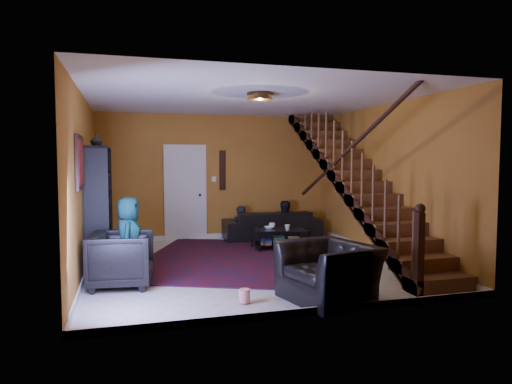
% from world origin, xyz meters
% --- Properties ---
extents(floor, '(5.50, 5.50, 0.00)m').
position_xyz_m(floor, '(0.00, 0.00, 0.00)').
color(floor, beige).
rests_on(floor, ground).
extents(room, '(5.50, 5.50, 5.50)m').
position_xyz_m(room, '(-1.33, 1.33, 0.05)').
color(room, '#B67728').
rests_on(room, ground).
extents(staircase, '(0.95, 5.02, 3.18)m').
position_xyz_m(staircase, '(2.12, -0.00, 1.40)').
color(staircase, brown).
rests_on(staircase, floor).
extents(bookshelf, '(0.35, 1.80, 2.00)m').
position_xyz_m(bookshelf, '(-2.40, 0.60, 0.96)').
color(bookshelf, black).
rests_on(bookshelf, floor).
extents(door, '(0.82, 0.05, 2.05)m').
position_xyz_m(door, '(-0.70, 2.73, 1.02)').
color(door, silver).
rests_on(door, floor).
extents(framed_picture, '(0.04, 0.74, 0.74)m').
position_xyz_m(framed_picture, '(-2.57, -0.90, 1.75)').
color(framed_picture, maroon).
rests_on(framed_picture, room).
extents(wall_hanging, '(0.14, 0.03, 0.90)m').
position_xyz_m(wall_hanging, '(0.15, 2.73, 1.55)').
color(wall_hanging, black).
rests_on(wall_hanging, room).
extents(ceiling_fixture, '(0.40, 0.40, 0.10)m').
position_xyz_m(ceiling_fixture, '(0.00, -0.80, 2.74)').
color(ceiling_fixture, '#3F2814').
rests_on(ceiling_fixture, room).
extents(rug, '(4.48, 4.73, 0.02)m').
position_xyz_m(rug, '(-0.07, 0.40, 0.01)').
color(rug, '#410B16').
rests_on(rug, floor).
extents(sofa, '(2.23, 0.98, 0.64)m').
position_xyz_m(sofa, '(1.19, 2.30, 0.32)').
color(sofa, black).
rests_on(sofa, floor).
extents(armchair_left, '(0.96, 0.94, 0.78)m').
position_xyz_m(armchair_left, '(-2.05, -0.89, 0.39)').
color(armchair_left, black).
rests_on(armchair_left, floor).
extents(armchair_right, '(1.22, 1.32, 0.72)m').
position_xyz_m(armchair_right, '(0.48, -2.25, 0.36)').
color(armchair_right, black).
rests_on(armchair_right, floor).
extents(person_adult_a, '(0.48, 0.34, 1.22)m').
position_xyz_m(person_adult_a, '(0.47, 2.35, 0.16)').
color(person_adult_a, black).
rests_on(person_adult_a, sofa).
extents(person_adult_b, '(0.64, 0.50, 1.30)m').
position_xyz_m(person_adult_b, '(1.50, 2.35, 0.20)').
color(person_adult_b, black).
rests_on(person_adult_b, sofa).
extents(person_child, '(0.46, 0.65, 1.24)m').
position_xyz_m(person_child, '(-1.95, -0.51, 0.62)').
color(person_child, '#175159').
rests_on(person_child, armchair_left).
extents(coffee_table, '(1.18, 0.84, 0.41)m').
position_xyz_m(coffee_table, '(0.98, 1.10, 0.23)').
color(coffee_table, black).
rests_on(coffee_table, floor).
extents(cup_a, '(0.16, 0.16, 0.10)m').
position_xyz_m(cup_a, '(0.87, 1.26, 0.46)').
color(cup_a, '#999999').
rests_on(cup_a, coffee_table).
extents(cup_b, '(0.13, 0.13, 0.10)m').
position_xyz_m(cup_b, '(1.08, 0.95, 0.46)').
color(cup_b, '#999999').
rests_on(cup_b, coffee_table).
extents(bowl, '(0.26, 0.26, 0.05)m').
position_xyz_m(bowl, '(0.76, 1.14, 0.43)').
color(bowl, '#999999').
rests_on(bowl, coffee_table).
extents(vase, '(0.18, 0.18, 0.19)m').
position_xyz_m(vase, '(-2.41, 0.10, 2.10)').
color(vase, '#999999').
rests_on(vase, bookshelf).
extents(popcorn_bucket, '(0.16, 0.16, 0.16)m').
position_xyz_m(popcorn_bucket, '(-0.58, -2.10, 0.10)').
color(popcorn_bucket, red).
rests_on(popcorn_bucket, rug).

